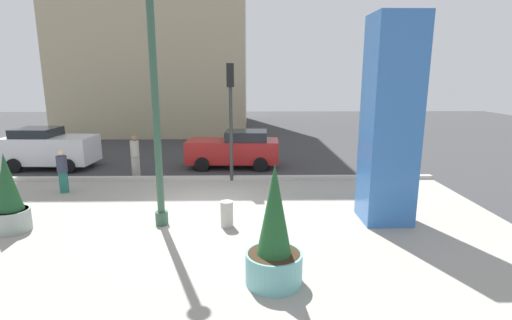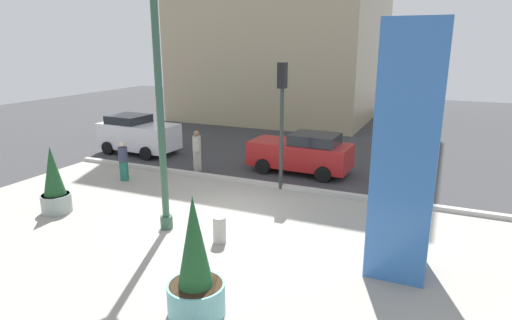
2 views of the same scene
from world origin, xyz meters
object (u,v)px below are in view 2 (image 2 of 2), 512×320
potted_plant_near_right (195,270)px  lamp_post (160,115)px  potted_plant_curbside (54,185)px  pedestrian_on_sidewalk (123,159)px  traffic_light_corner (282,105)px  concrete_bollard (220,230)px  pedestrian_crossing (197,148)px  car_intersection (302,153)px  car_curb_east (138,134)px  art_pillar_blue (406,153)px

potted_plant_near_right → lamp_post: bearing=133.0°
potted_plant_curbside → pedestrian_on_sidewalk: 3.55m
lamp_post → traffic_light_corner: 5.07m
potted_plant_curbside → potted_plant_near_right: bearing=-22.1°
concrete_bollard → pedestrian_crossing: (-4.17, 5.69, 0.61)m
potted_plant_near_right → car_intersection: 10.38m
car_curb_east → lamp_post: bearing=-46.7°
art_pillar_blue → concrete_bollard: 5.27m
art_pillar_blue → lamp_post: bearing=-177.7°
potted_plant_near_right → pedestrian_crossing: size_ratio=1.44×
art_pillar_blue → car_intersection: (-4.63, 6.84, -2.05)m
concrete_bollard → car_curb_east: 11.19m
concrete_bollard → traffic_light_corner: traffic_light_corner is taller
art_pillar_blue → traffic_light_corner: art_pillar_blue is taller
art_pillar_blue → traffic_light_corner: bearing=136.3°
potted_plant_curbside → potted_plant_near_right: 7.54m
pedestrian_crossing → concrete_bollard: bearing=-53.7°
car_intersection → potted_plant_near_right: bearing=-83.6°
car_curb_east → art_pillar_blue: bearing=-27.4°
art_pillar_blue → car_curb_east: size_ratio=1.47×
lamp_post → art_pillar_blue: bearing=2.3°
concrete_bollard → pedestrian_crossing: bearing=126.3°
concrete_bollard → car_curb_east: bearing=139.6°
pedestrian_crossing → potted_plant_near_right: bearing=-58.7°
lamp_post → potted_plant_curbside: 4.71m
art_pillar_blue → pedestrian_crossing: art_pillar_blue is taller
traffic_light_corner → art_pillar_blue: bearing=-43.7°
art_pillar_blue → car_curb_east: bearing=152.6°
potted_plant_near_right → pedestrian_crossing: 10.21m
potted_plant_near_right → potted_plant_curbside: bearing=157.9°
pedestrian_on_sidewalk → pedestrian_crossing: bearing=50.5°
car_curb_east → potted_plant_near_right: bearing=-46.8°
lamp_post → car_curb_east: 9.99m
traffic_light_corner → potted_plant_near_right: bearing=-81.4°
concrete_bollard → pedestrian_crossing: pedestrian_crossing is taller
car_intersection → traffic_light_corner: bearing=-91.0°
pedestrian_on_sidewalk → pedestrian_crossing: pedestrian_crossing is taller
lamp_post → car_intersection: bearing=75.4°
lamp_post → pedestrian_on_sidewalk: lamp_post is taller
lamp_post → potted_plant_curbside: size_ratio=3.18×
potted_plant_near_right → pedestrian_on_sidewalk: (-7.24, 6.38, -0.09)m
traffic_light_corner → car_intersection: traffic_light_corner is taller
potted_plant_near_right → car_intersection: potted_plant_near_right is taller
art_pillar_blue → potted_plant_curbside: art_pillar_blue is taller
potted_plant_curbside → pedestrian_crossing: (1.69, 5.89, 0.06)m
art_pillar_blue → potted_plant_near_right: (-3.48, -3.48, -1.94)m
traffic_light_corner → pedestrian_crossing: 4.70m
potted_plant_near_right → pedestrian_crossing: (-5.30, 8.73, 0.02)m
potted_plant_curbside → potted_plant_near_right: potted_plant_near_right is taller
concrete_bollard → pedestrian_crossing: size_ratio=0.42×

